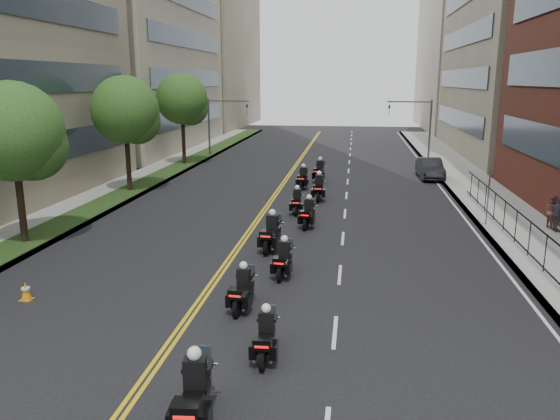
{
  "coord_description": "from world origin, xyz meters",
  "views": [
    {
      "loc": [
        3.6,
        -10.14,
        7.38
      ],
      "look_at": [
        0.5,
        12.6,
        1.88
      ],
      "focal_mm": 35.0,
      "sensor_mm": 36.0,
      "label": 1
    }
  ],
  "objects_px": {
    "motorcycle_4": "(271,234)",
    "motorcycle_6": "(297,202)",
    "motorcycle_0": "(194,397)",
    "pedestrian_c": "(558,214)",
    "motorcycle_2": "(243,291)",
    "motorcycle_7": "(319,189)",
    "motorcycle_8": "(303,179)",
    "pedestrian_b": "(553,211)",
    "motorcycle_3": "(284,260)",
    "motorcycle_1": "(266,338)",
    "traffic_cone": "(26,291)",
    "motorcycle_5": "(308,214)",
    "motorcycle_9": "(320,172)",
    "parked_sedan": "(430,168)"
  },
  "relations": [
    {
      "from": "motorcycle_4",
      "to": "motorcycle_6",
      "type": "distance_m",
      "value": 6.98
    },
    {
      "from": "motorcycle_0",
      "to": "pedestrian_c",
      "type": "relative_size",
      "value": 1.46
    },
    {
      "from": "motorcycle_2",
      "to": "motorcycle_7",
      "type": "bearing_deg",
      "value": 90.16
    },
    {
      "from": "motorcycle_8",
      "to": "pedestrian_b",
      "type": "relative_size",
      "value": 1.41
    },
    {
      "from": "motorcycle_2",
      "to": "motorcycle_3",
      "type": "xyz_separation_m",
      "value": [
        0.93,
        3.27,
        -0.0
      ]
    },
    {
      "from": "motorcycle_0",
      "to": "motorcycle_1",
      "type": "height_order",
      "value": "motorcycle_0"
    },
    {
      "from": "pedestrian_c",
      "to": "traffic_cone",
      "type": "distance_m",
      "value": 23.67
    },
    {
      "from": "motorcycle_1",
      "to": "motorcycle_7",
      "type": "relative_size",
      "value": 0.83
    },
    {
      "from": "motorcycle_5",
      "to": "motorcycle_9",
      "type": "relative_size",
      "value": 0.91
    },
    {
      "from": "motorcycle_9",
      "to": "pedestrian_c",
      "type": "height_order",
      "value": "pedestrian_c"
    },
    {
      "from": "motorcycle_7",
      "to": "pedestrian_c",
      "type": "height_order",
      "value": "pedestrian_c"
    },
    {
      "from": "motorcycle_2",
      "to": "motorcycle_9",
      "type": "bearing_deg",
      "value": 92.27
    },
    {
      "from": "motorcycle_6",
      "to": "motorcycle_0",
      "type": "bearing_deg",
      "value": -92.53
    },
    {
      "from": "motorcycle_9",
      "to": "traffic_cone",
      "type": "height_order",
      "value": "motorcycle_9"
    },
    {
      "from": "motorcycle_2",
      "to": "pedestrian_b",
      "type": "bearing_deg",
      "value": 45.47
    },
    {
      "from": "motorcycle_2",
      "to": "motorcycle_5",
      "type": "relative_size",
      "value": 0.95
    },
    {
      "from": "motorcycle_3",
      "to": "motorcycle_9",
      "type": "relative_size",
      "value": 0.86
    },
    {
      "from": "motorcycle_5",
      "to": "motorcycle_8",
      "type": "height_order",
      "value": "motorcycle_8"
    },
    {
      "from": "motorcycle_3",
      "to": "motorcycle_2",
      "type": "bearing_deg",
      "value": -101.26
    },
    {
      "from": "motorcycle_5",
      "to": "traffic_cone",
      "type": "bearing_deg",
      "value": -122.13
    },
    {
      "from": "motorcycle_2",
      "to": "traffic_cone",
      "type": "xyz_separation_m",
      "value": [
        -7.53,
        -0.27,
        -0.32
      ]
    },
    {
      "from": "motorcycle_1",
      "to": "motorcycle_5",
      "type": "bearing_deg",
      "value": 88.24
    },
    {
      "from": "pedestrian_c",
      "to": "traffic_cone",
      "type": "bearing_deg",
      "value": 114.21
    },
    {
      "from": "motorcycle_9",
      "to": "pedestrian_b",
      "type": "relative_size",
      "value": 1.5
    },
    {
      "from": "motorcycle_1",
      "to": "pedestrian_c",
      "type": "xyz_separation_m",
      "value": [
        12.1,
        13.94,
        0.4
      ]
    },
    {
      "from": "motorcycle_1",
      "to": "motorcycle_2",
      "type": "height_order",
      "value": "motorcycle_2"
    },
    {
      "from": "motorcycle_2",
      "to": "motorcycle_3",
      "type": "distance_m",
      "value": 3.4
    },
    {
      "from": "traffic_cone",
      "to": "motorcycle_0",
      "type": "bearing_deg",
      "value": -37.97
    },
    {
      "from": "motorcycle_5",
      "to": "motorcycle_6",
      "type": "height_order",
      "value": "motorcycle_5"
    },
    {
      "from": "motorcycle_8",
      "to": "motorcycle_2",
      "type": "bearing_deg",
      "value": -87.13
    },
    {
      "from": "motorcycle_1",
      "to": "motorcycle_4",
      "type": "height_order",
      "value": "motorcycle_4"
    },
    {
      "from": "motorcycle_0",
      "to": "motorcycle_5",
      "type": "bearing_deg",
      "value": 81.62
    },
    {
      "from": "motorcycle_7",
      "to": "motorcycle_9",
      "type": "xyz_separation_m",
      "value": [
        -0.35,
        6.34,
        -0.0
      ]
    },
    {
      "from": "motorcycle_0",
      "to": "motorcycle_9",
      "type": "bearing_deg",
      "value": 83.6
    },
    {
      "from": "motorcycle_6",
      "to": "motorcycle_3",
      "type": "bearing_deg",
      "value": -88.98
    },
    {
      "from": "motorcycle_0",
      "to": "motorcycle_4",
      "type": "xyz_separation_m",
      "value": [
        -0.26,
        12.76,
        0.0
      ]
    },
    {
      "from": "motorcycle_2",
      "to": "motorcycle_6",
      "type": "bearing_deg",
      "value": 93.15
    },
    {
      "from": "motorcycle_7",
      "to": "parked_sedan",
      "type": "distance_m",
      "value": 11.91
    },
    {
      "from": "traffic_cone",
      "to": "pedestrian_c",
      "type": "bearing_deg",
      "value": 27.9
    },
    {
      "from": "pedestrian_b",
      "to": "traffic_cone",
      "type": "height_order",
      "value": "pedestrian_b"
    },
    {
      "from": "motorcycle_6",
      "to": "motorcycle_9",
      "type": "xyz_separation_m",
      "value": [
        0.64,
        10.0,
        0.09
      ]
    },
    {
      "from": "motorcycle_5",
      "to": "motorcycle_2",
      "type": "bearing_deg",
      "value": -89.86
    },
    {
      "from": "motorcycle_3",
      "to": "motorcycle_5",
      "type": "height_order",
      "value": "motorcycle_5"
    },
    {
      "from": "motorcycle_4",
      "to": "traffic_cone",
      "type": "bearing_deg",
      "value": -132.08
    },
    {
      "from": "traffic_cone",
      "to": "motorcycle_5",
      "type": "bearing_deg",
      "value": 50.91
    },
    {
      "from": "motorcycle_6",
      "to": "parked_sedan",
      "type": "bearing_deg",
      "value": 52.5
    },
    {
      "from": "motorcycle_9",
      "to": "motorcycle_6",
      "type": "bearing_deg",
      "value": -87.08
    },
    {
      "from": "motorcycle_0",
      "to": "motorcycle_1",
      "type": "xyz_separation_m",
      "value": [
        1.04,
        3.19,
        -0.12
      ]
    },
    {
      "from": "motorcycle_7",
      "to": "pedestrian_b",
      "type": "distance_m",
      "value": 13.23
    },
    {
      "from": "motorcycle_2",
      "to": "motorcycle_9",
      "type": "relative_size",
      "value": 0.87
    }
  ]
}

